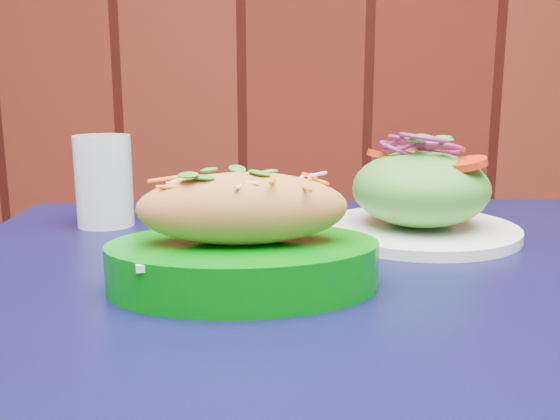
{
  "coord_description": "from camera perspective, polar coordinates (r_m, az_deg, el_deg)",
  "views": [
    {
      "loc": [
        0.2,
        0.99,
        0.93
      ],
      "look_at": [
        0.18,
        1.56,
        0.81
      ],
      "focal_mm": 40.0,
      "sensor_mm": 36.0,
      "label": 1
    }
  ],
  "objects": [
    {
      "name": "cafe_table",
      "position": [
        0.59,
        5.54,
        -15.03
      ],
      "size": [
        0.87,
        0.87,
        0.75
      ],
      "rotation": [
        0.0,
        0.0,
        0.09
      ],
      "color": "black",
      "rests_on": "ground"
    },
    {
      "name": "banh_mi_basket",
      "position": [
        0.54,
        -3.39,
        -2.96
      ],
      "size": [
        0.26,
        0.18,
        0.11
      ],
      "rotation": [
        0.0,
        0.0,
        0.12
      ],
      "color": "#007107",
      "rests_on": "cafe_table"
    },
    {
      "name": "salad_plate",
      "position": [
        0.75,
        12.69,
        1.28
      ],
      "size": [
        0.23,
        0.23,
        0.12
      ],
      "rotation": [
        0.0,
        0.0,
        0.1
      ],
      "color": "white",
      "rests_on": "cafe_table"
    },
    {
      "name": "water_glass",
      "position": [
        0.81,
        -15.8,
        2.57
      ],
      "size": [
        0.07,
        0.07,
        0.11
      ],
      "primitive_type": "cylinder",
      "color": "silver",
      "rests_on": "cafe_table"
    }
  ]
}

